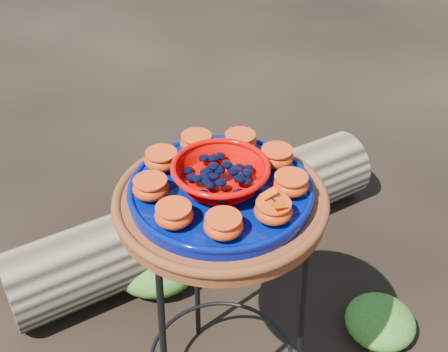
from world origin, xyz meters
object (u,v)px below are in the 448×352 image
object	(u,v)px
plant_stand	(221,312)
red_bowl	(221,176)
cobalt_plate	(221,191)
driftwood_log	(201,219)
terracotta_saucer	(221,203)

from	to	relation	value
plant_stand	red_bowl	bearing A→B (deg)	0.00
cobalt_plate	red_bowl	world-z (taller)	red_bowl
cobalt_plate	driftwood_log	world-z (taller)	cobalt_plate
red_bowl	driftwood_log	xyz separation A→B (m)	(0.14, 0.60, -0.66)
terracotta_saucer	driftwood_log	world-z (taller)	terracotta_saucer
terracotta_saucer	cobalt_plate	world-z (taller)	cobalt_plate
plant_stand	cobalt_plate	distance (m)	0.40
plant_stand	driftwood_log	distance (m)	0.65
red_bowl	driftwood_log	world-z (taller)	red_bowl
plant_stand	terracotta_saucer	bearing A→B (deg)	0.00
plant_stand	driftwood_log	size ratio (longest dim) A/B	0.49
red_bowl	terracotta_saucer	bearing A→B (deg)	0.00
driftwood_log	terracotta_saucer	bearing A→B (deg)	-103.12
driftwood_log	cobalt_plate	bearing A→B (deg)	-103.12
plant_stand	driftwood_log	world-z (taller)	plant_stand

